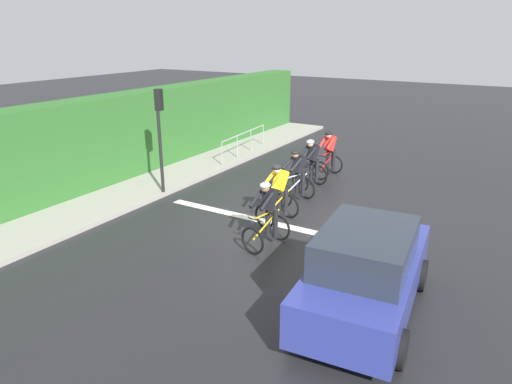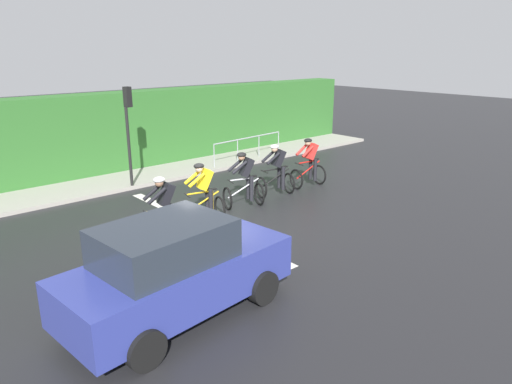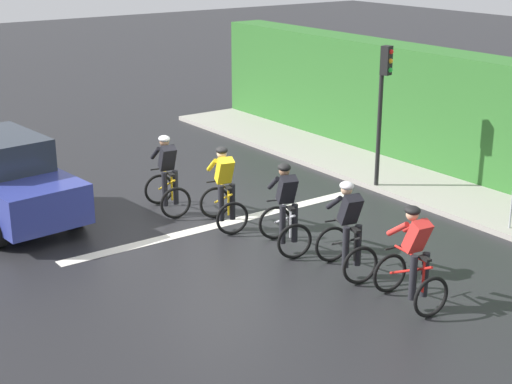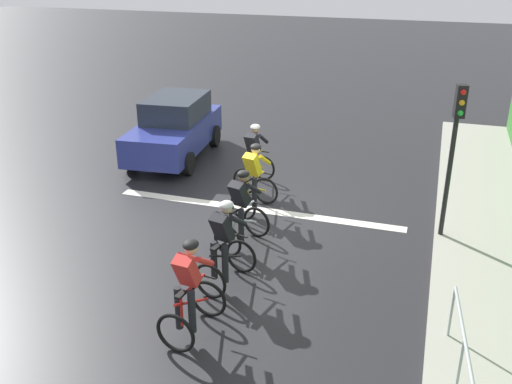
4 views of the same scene
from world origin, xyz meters
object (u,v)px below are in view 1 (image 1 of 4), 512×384
object	(u,v)px
car_navy	(366,271)
traffic_light_near_crossing	(160,126)
cyclist_lead	(329,155)
pedestrian_railing_kerbside	(244,138)
cyclist_trailing	(267,216)
cyclist_second	(311,165)
cyclist_mid	(297,177)
cyclist_fourth	(279,195)

from	to	relation	value
car_navy	traffic_light_near_crossing	world-z (taller)	traffic_light_near_crossing
cyclist_lead	pedestrian_railing_kerbside	bearing A→B (deg)	168.67
cyclist_trailing	car_navy	bearing A→B (deg)	-27.86
cyclist_second	cyclist_lead	bearing A→B (deg)	90.27
cyclist_second	cyclist_mid	world-z (taller)	same
cyclist_trailing	cyclist_mid	bearing A→B (deg)	103.53
cyclist_second	traffic_light_near_crossing	xyz separation A→B (m)	(-3.73, -3.04, 1.43)
cyclist_fourth	cyclist_trailing	size ratio (longest dim) A/B	1.00
cyclist_fourth	traffic_light_near_crossing	distance (m)	4.44
cyclist_second	cyclist_trailing	world-z (taller)	same
cyclist_fourth	car_navy	size ratio (longest dim) A/B	0.39
traffic_light_near_crossing	car_navy	bearing A→B (deg)	-22.31
cyclist_trailing	traffic_light_near_crossing	xyz separation A→B (m)	(-4.68, 1.58, 1.43)
cyclist_second	cyclist_fourth	distance (m)	3.20
cyclist_lead	cyclist_second	xyz separation A→B (m)	(0.01, -1.53, 0.00)
pedestrian_railing_kerbside	cyclist_fourth	bearing A→B (deg)	-50.29
cyclist_lead	cyclist_trailing	xyz separation A→B (m)	(0.96, -6.15, 0.00)
cyclist_fourth	cyclist_trailing	world-z (taller)	same
cyclist_mid	cyclist_fourth	bearing A→B (deg)	-80.64
cyclist_mid	cyclist_fourth	xyz separation A→B (m)	(0.28, -1.67, 0.00)
pedestrian_railing_kerbside	cyclist_second	bearing A→B (deg)	-29.79
cyclist_lead	traffic_light_near_crossing	bearing A→B (deg)	-129.15
cyclist_second	cyclist_fourth	bearing A→B (deg)	-81.39
cyclist_lead	cyclist_trailing	bearing A→B (deg)	-81.09
cyclist_lead	cyclist_fourth	size ratio (longest dim) A/B	1.00
cyclist_mid	cyclist_lead	bearing A→B (deg)	94.00
car_navy	cyclist_second	bearing A→B (deg)	122.20
cyclist_mid	cyclist_trailing	bearing A→B (deg)	-76.47
cyclist_mid	cyclist_fourth	distance (m)	1.69
cyclist_second	car_navy	world-z (taller)	car_navy
cyclist_mid	car_navy	xyz separation A→B (m)	(3.68, -4.67, 0.08)
cyclist_second	car_navy	bearing A→B (deg)	-57.80
cyclist_second	cyclist_mid	size ratio (longest dim) A/B	1.00
cyclist_lead	cyclist_fourth	world-z (taller)	same
cyclist_fourth	traffic_light_near_crossing	size ratio (longest dim) A/B	0.50
cyclist_mid	car_navy	bearing A→B (deg)	-51.79
cyclist_lead	cyclist_mid	xyz separation A→B (m)	(0.21, -3.02, 0.00)
traffic_light_near_crossing	pedestrian_railing_kerbside	distance (m)	5.59
cyclist_second	cyclist_mid	bearing A→B (deg)	-82.23
cyclist_lead	cyclist_fourth	xyz separation A→B (m)	(0.49, -4.69, 0.00)
cyclist_trailing	pedestrian_railing_kerbside	size ratio (longest dim) A/B	0.44
cyclist_mid	cyclist_trailing	world-z (taller)	same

